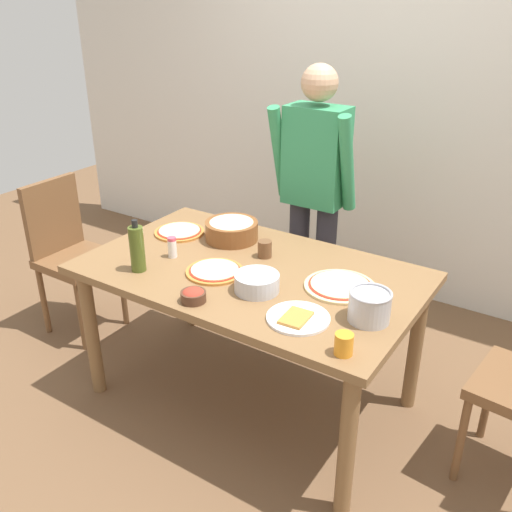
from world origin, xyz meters
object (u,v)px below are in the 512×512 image
object	(u,v)px
popcorn_bowl	(232,229)
dining_table	(250,286)
person_cook	(314,188)
small_sauce_bowl	(193,295)
pizza_raw_on_board	(340,286)
olive_oil_bottle	(137,248)
pizza_cooked_on_tray	(179,232)
salt_shaker	(172,247)
steel_pot	(370,306)
mixing_bowl_steel	(257,283)
cup_small_brown	(265,249)
chair_wooden_left	(69,248)
pizza_second_cooked	(215,271)
plate_with_slice	(298,318)
cup_orange	(344,344)

from	to	relation	value
popcorn_bowl	dining_table	bearing A→B (deg)	-40.73
person_cook	small_sauce_bowl	world-z (taller)	person_cook
person_cook	pizza_raw_on_board	distance (m)	0.87
dining_table	olive_oil_bottle	size ratio (longest dim) A/B	6.25
pizza_cooked_on_tray	salt_shaker	bearing A→B (deg)	-56.08
steel_pot	salt_shaker	distance (m)	1.05
mixing_bowl_steel	cup_small_brown	distance (m)	0.35
dining_table	chair_wooden_left	bearing A→B (deg)	-179.71
pizza_second_cooked	popcorn_bowl	world-z (taller)	popcorn_bowl
small_sauce_bowl	olive_oil_bottle	size ratio (longest dim) A/B	0.43
dining_table	cup_small_brown	xyz separation A→B (m)	(-0.02, 0.15, 0.13)
pizza_cooked_on_tray	pizza_second_cooked	xyz separation A→B (m)	(0.45, -0.27, 0.00)
dining_table	cup_small_brown	world-z (taller)	cup_small_brown
steel_pot	salt_shaker	bearing A→B (deg)	178.99
pizza_cooked_on_tray	steel_pot	bearing A→B (deg)	-12.38
cup_small_brown	small_sauce_bowl	bearing A→B (deg)	-92.08
pizza_cooked_on_tray	cup_small_brown	distance (m)	0.55
plate_with_slice	mixing_bowl_steel	size ratio (longest dim) A/B	1.30
pizza_raw_on_board	pizza_second_cooked	distance (m)	0.59
small_sauce_bowl	cup_small_brown	size ratio (longest dim) A/B	1.29
dining_table	cup_orange	xyz separation A→B (m)	(0.67, -0.38, 0.13)
pizza_cooked_on_tray	steel_pot	distance (m)	1.25
mixing_bowl_steel	olive_oil_bottle	distance (m)	0.60
dining_table	popcorn_bowl	distance (m)	0.40
dining_table	mixing_bowl_steel	distance (m)	0.25
dining_table	plate_with_slice	xyz separation A→B (m)	(0.41, -0.27, 0.10)
plate_with_slice	steel_pot	world-z (taller)	steel_pot
dining_table	olive_oil_bottle	world-z (taller)	olive_oil_bottle
salt_shaker	person_cook	bearing A→B (deg)	68.57
cup_orange	popcorn_bowl	bearing A→B (deg)	146.53
pizza_second_cooked	small_sauce_bowl	xyz separation A→B (m)	(0.08, -0.26, 0.02)
dining_table	pizza_cooked_on_tray	size ratio (longest dim) A/B	5.90
chair_wooden_left	steel_pot	distance (m)	2.00
popcorn_bowl	steel_pot	bearing A→B (deg)	-20.94
pizza_cooked_on_tray	mixing_bowl_steel	world-z (taller)	mixing_bowl_steel
chair_wooden_left	pizza_cooked_on_tray	world-z (taller)	chair_wooden_left
dining_table	chair_wooden_left	distance (m)	1.33
small_sauce_bowl	olive_oil_bottle	distance (m)	0.42
chair_wooden_left	pizza_second_cooked	distance (m)	1.23
pizza_second_cooked	salt_shaker	size ratio (longest dim) A/B	2.58
pizza_cooked_on_tray	mixing_bowl_steel	size ratio (longest dim) A/B	1.36
pizza_cooked_on_tray	cup_orange	size ratio (longest dim) A/B	3.19
chair_wooden_left	small_sauce_bowl	distance (m)	1.36
popcorn_bowl	person_cook	bearing A→B (deg)	67.44
chair_wooden_left	mixing_bowl_steel	distance (m)	1.49
salt_shaker	pizza_raw_on_board	bearing A→B (deg)	11.23
cup_orange	salt_shaker	xyz separation A→B (m)	(-1.06, 0.29, 0.01)
cup_orange	small_sauce_bowl	bearing A→B (deg)	179.92
popcorn_bowl	salt_shaker	size ratio (longest dim) A/B	2.64
pizza_cooked_on_tray	olive_oil_bottle	size ratio (longest dim) A/B	1.06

